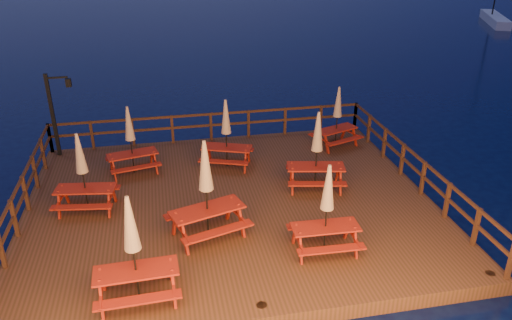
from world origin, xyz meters
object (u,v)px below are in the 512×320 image
object	(u,v)px
sailboat	(495,19)
picnic_table_0	(133,248)
picnic_table_2	(337,116)
lamp_post	(56,107)
picnic_table_1	(206,188)

from	to	relation	value
sailboat	picnic_table_0	xyz separation A→B (m)	(-30.33, -30.94, 1.40)
sailboat	picnic_table_2	xyz separation A→B (m)	(-23.18, -23.72, 1.24)
lamp_post	sailboat	world-z (taller)	sailboat
picnic_table_0	picnic_table_1	world-z (taller)	picnic_table_1
lamp_post	picnic_table_1	bearing A→B (deg)	-53.85
lamp_post	picnic_table_0	world-z (taller)	lamp_post
sailboat	picnic_table_1	bearing A→B (deg)	-111.50
sailboat	picnic_table_0	size ratio (longest dim) A/B	4.04
lamp_post	picnic_table_2	size ratio (longest dim) A/B	1.31
lamp_post	picnic_table_1	distance (m)	7.72
lamp_post	sailboat	bearing A→B (deg)	34.26
sailboat	picnic_table_1	size ratio (longest dim) A/B	3.82
picnic_table_0	picnic_table_1	bearing A→B (deg)	48.26
lamp_post	picnic_table_0	size ratio (longest dim) A/B	1.15
lamp_post	picnic_table_2	world-z (taller)	lamp_post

